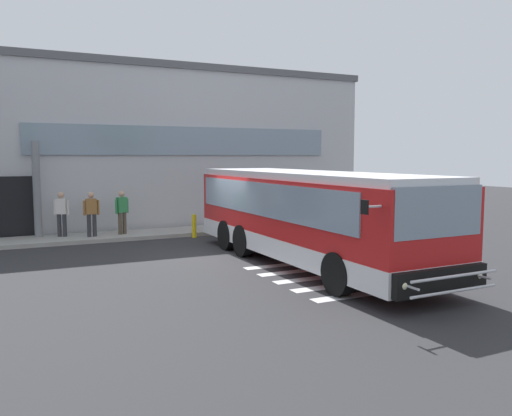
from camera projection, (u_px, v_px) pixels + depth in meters
name	position (u px, v px, depth m)	size (l,w,h in m)	color
ground_plane	(220.00, 254.00, 16.71)	(80.00, 90.00, 0.02)	#2B2B2D
bay_paint_stripes	(348.00, 274.00, 13.80)	(4.40, 3.96, 0.01)	silver
terminal_building	(124.00, 148.00, 26.46)	(21.02, 13.80, 7.12)	#B7B7BC
boarding_curb	(177.00, 232.00, 21.01)	(23.22, 2.00, 0.15)	#9E9B93
entry_support_column	(37.00, 189.00, 19.15)	(0.28, 0.28, 3.56)	slate
bus_main_foreground	(307.00, 219.00, 14.97)	(3.03, 10.66, 2.70)	red
passenger_near_column	(62.00, 212.00, 19.27)	(0.54, 0.36, 1.68)	#2D2D33
passenger_by_doorway	(91.00, 211.00, 19.25)	(0.59, 0.38, 1.68)	#2D2D33
passenger_at_curb_edge	(122.00, 210.00, 19.86)	(0.55, 0.35, 1.68)	#4C4233
safety_bollard_yellow	(194.00, 226.00, 20.05)	(0.18, 0.18, 0.90)	yellow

